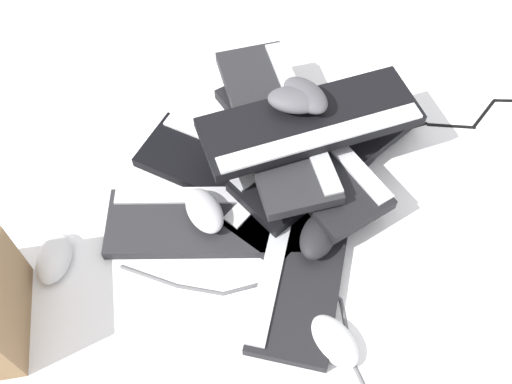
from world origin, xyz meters
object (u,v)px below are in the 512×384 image
object	(u,v)px
keyboard_2	(304,252)
mouse_0	(295,100)
keyboard_3	(313,175)
keyboard_0	(239,173)
keyboard_1	(217,221)
keyboard_4	(327,151)
keyboard_5	(301,145)
mouse_3	(306,95)
mouse_4	(334,341)
mouse_5	(54,258)
mouse_1	(204,211)
mouse_2	(318,235)
keyboard_6	(276,122)
keyboard_7	(310,122)

from	to	relation	value
keyboard_2	mouse_0	size ratio (longest dim) A/B	3.81
keyboard_2	keyboard_3	size ratio (longest dim) A/B	0.90
keyboard_0	keyboard_1	world-z (taller)	same
keyboard_4	keyboard_5	size ratio (longest dim) A/B	1.04
keyboard_5	mouse_3	xyz separation A→B (m)	(0.04, -0.03, 0.10)
mouse_4	mouse_5	distance (m)	0.55
mouse_3	keyboard_4	bearing A→B (deg)	12.97
mouse_1	keyboard_0	bearing A→B (deg)	-56.88
mouse_2	mouse_4	size ratio (longest dim) A/B	1.00
mouse_0	keyboard_5	bearing A→B (deg)	118.37
keyboard_3	keyboard_6	world-z (taller)	keyboard_6
keyboard_3	mouse_1	xyz separation A→B (m)	(0.02, 0.25, 0.04)
keyboard_0	mouse_5	bearing A→B (deg)	88.33
keyboard_3	keyboard_0	bearing A→B (deg)	56.55
keyboard_0	keyboard_4	bearing A→B (deg)	-110.71
keyboard_0	mouse_1	xyz separation A→B (m)	(-0.06, 0.12, 0.04)
keyboard_0	mouse_2	size ratio (longest dim) A/B	4.12
keyboard_4	mouse_2	distance (m)	0.21
keyboard_5	mouse_0	bearing A→B (deg)	-9.53
keyboard_6	mouse_1	size ratio (longest dim) A/B	4.22
keyboard_1	keyboard_7	size ratio (longest dim) A/B	0.98
keyboard_4	mouse_0	distance (m)	0.15
mouse_1	mouse_5	world-z (taller)	mouse_1
mouse_1	mouse_3	size ratio (longest dim) A/B	1.00
keyboard_5	mouse_3	world-z (taller)	mouse_3
keyboard_7	mouse_5	distance (m)	0.57
keyboard_7	mouse_1	xyz separation A→B (m)	(-0.02, 0.26, -0.08)
keyboard_4	mouse_5	bearing A→B (deg)	82.34
keyboard_1	keyboard_7	xyz separation A→B (m)	(0.04, -0.24, 0.12)
keyboard_0	keyboard_7	distance (m)	0.19
mouse_2	mouse_5	xyz separation A→B (m)	(0.24, 0.45, -0.03)
keyboard_0	keyboard_1	size ratio (longest dim) A/B	1.00
mouse_2	mouse_4	distance (m)	0.20
keyboard_0	mouse_1	world-z (taller)	mouse_1
keyboard_5	mouse_0	xyz separation A→B (m)	(0.04, -0.01, 0.10)
mouse_2	mouse_3	distance (m)	0.28
keyboard_0	mouse_4	size ratio (longest dim) A/B	4.12
mouse_1	mouse_4	bearing A→B (deg)	-163.77
keyboard_3	keyboard_7	bearing A→B (deg)	-16.06
mouse_0	mouse_5	world-z (taller)	mouse_0
mouse_3	mouse_0	bearing A→B (deg)	-97.21
keyboard_3	keyboard_6	xyz separation A→B (m)	(0.10, 0.03, 0.09)
keyboard_0	mouse_5	xyz separation A→B (m)	(0.01, 0.41, 0.01)
keyboard_6	keyboard_3	bearing A→B (deg)	-163.02
keyboard_1	keyboard_5	xyz separation A→B (m)	(0.03, -0.22, 0.06)
keyboard_2	mouse_5	world-z (taller)	mouse_5
keyboard_4	keyboard_7	world-z (taller)	keyboard_7
keyboard_1	keyboard_4	size ratio (longest dim) A/B	0.99
keyboard_5	keyboard_6	distance (m)	0.07
keyboard_1	keyboard_3	bearing A→B (deg)	-92.09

